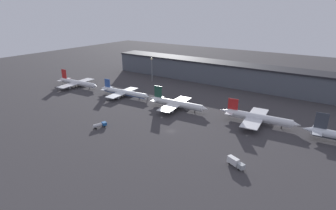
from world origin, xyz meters
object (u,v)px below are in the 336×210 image
airplane_2 (177,104)px  airplane_0 (77,83)px  service_vehicle_2 (235,162)px  airplane_3 (257,118)px  airplane_1 (124,92)px  service_vehicle_0 (100,125)px

airplane_2 → airplane_0: bearing=177.3°
airplane_0 → service_vehicle_2: airplane_0 is taller
airplane_0 → airplane_3: 142.42m
airplane_1 → service_vehicle_0: 52.89m
service_vehicle_0 → airplane_0: bearing=78.3°
airplane_0 → service_vehicle_0: size_ratio=5.75×
airplane_1 → airplane_3: size_ratio=1.03×
airplane_1 → airplane_2: size_ratio=1.05×
airplane_0 → airplane_2: size_ratio=1.04×
service_vehicle_2 → service_vehicle_0: bearing=-153.5°
airplane_2 → service_vehicle_2: (53.61, -41.75, -1.48)m
airplane_1 → airplane_2: bearing=-4.0°
airplane_1 → airplane_3: bearing=-0.9°
service_vehicle_2 → airplane_3: bearing=118.8°
airplane_0 → airplane_2: (93.46, 2.26, 0.17)m
airplane_1 → airplane_3: (93.68, 5.15, 0.58)m
airplane_1 → airplane_3: 93.82m
airplane_1 → service_vehicle_0: bearing=-65.2°
airplane_0 → airplane_1: (48.55, 2.23, -0.24)m
airplane_2 → service_vehicle_2: bearing=-42.0°
airplane_3 → service_vehicle_2: size_ratio=5.28×
airplane_0 → service_vehicle_0: 86.22m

